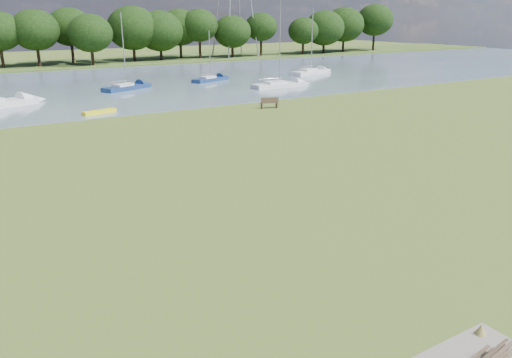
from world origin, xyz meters
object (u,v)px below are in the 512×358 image
kayak (99,112)px  sailboat_4 (126,86)px  sailboat_0 (311,71)px  sailboat_7 (279,83)px  sailboat_3 (210,78)px  riverbank_bench (269,103)px

kayak → sailboat_4: sailboat_4 is taller
sailboat_0 → kayak: bearing=-170.5°
kayak → sailboat_7: 22.91m
kayak → sailboat_7: bearing=-1.0°
kayak → sailboat_3: bearing=24.4°
kayak → sailboat_4: size_ratio=0.36×
sailboat_7 → riverbank_bench: bearing=-127.2°
riverbank_bench → kayak: riverbank_bench is taller
kayak → sailboat_0: sailboat_0 is taller
riverbank_bench → sailboat_0: 27.52m
sailboat_4 → kayak: bearing=-140.9°
sailboat_3 → sailboat_7: 10.11m
riverbank_bench → sailboat_0: sailboat_0 is taller
kayak → sailboat_3: size_ratio=0.48×
kayak → sailboat_4: bearing=48.6°
sailboat_3 → sailboat_7: (4.36, -9.12, 0.07)m
sailboat_0 → sailboat_3: bearing=165.0°
sailboat_4 → riverbank_bench: bearing=-91.4°
sailboat_4 → sailboat_7: 17.44m
riverbank_bench → kayak: bearing=178.6°
sailboat_3 → sailboat_4: sailboat_4 is taller
riverbank_bench → sailboat_4: (-7.54, 18.02, -0.02)m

